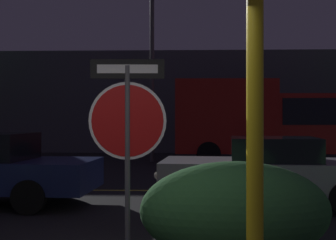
% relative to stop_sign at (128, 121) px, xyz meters
% --- Properties ---
extents(road_center_stripe, '(34.55, 0.12, 0.01)m').
position_rel_stop_sign_xyz_m(road_center_stripe, '(-0.12, 5.36, -1.62)').
color(road_center_stripe, gold).
rests_on(road_center_stripe, ground_plane).
extents(stop_sign, '(0.89, 0.06, 2.32)m').
position_rel_stop_sign_xyz_m(stop_sign, '(0.00, 0.00, 0.00)').
color(stop_sign, '#4C4C51').
rests_on(stop_sign, ground_plane).
extents(yellow_pole_right, '(0.13, 0.13, 3.43)m').
position_rel_stop_sign_xyz_m(yellow_pole_right, '(1.18, -1.73, 0.09)').
color(yellow_pole_right, yellow).
rests_on(yellow_pole_right, ground_plane).
extents(hedge_bush_2, '(2.20, 1.08, 1.16)m').
position_rel_stop_sign_xyz_m(hedge_bush_2, '(1.23, 0.09, -1.04)').
color(hedge_bush_2, '#2D6633').
rests_on(hedge_bush_2, ground_plane).
extents(passing_car_2, '(4.19, 2.14, 1.29)m').
position_rel_stop_sign_xyz_m(passing_car_2, '(2.25, 3.56, -0.96)').
color(passing_car_2, '#9E9EA3').
rests_on(passing_car_2, ground_plane).
extents(delivery_truck, '(5.92, 2.61, 3.06)m').
position_rel_stop_sign_xyz_m(delivery_truck, '(3.32, 12.30, 0.03)').
color(delivery_truck, maroon).
rests_on(delivery_truck, ground_plane).
extents(street_lamp, '(0.41, 0.41, 6.80)m').
position_rel_stop_sign_xyz_m(street_lamp, '(-0.56, 12.48, 2.60)').
color(street_lamp, '#4C4C51').
rests_on(street_lamp, ground_plane).
extents(building_backdrop, '(28.05, 4.11, 4.94)m').
position_rel_stop_sign_xyz_m(building_backdrop, '(-2.82, 19.15, 0.85)').
color(building_backdrop, '#4C4C56').
rests_on(building_backdrop, ground_plane).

